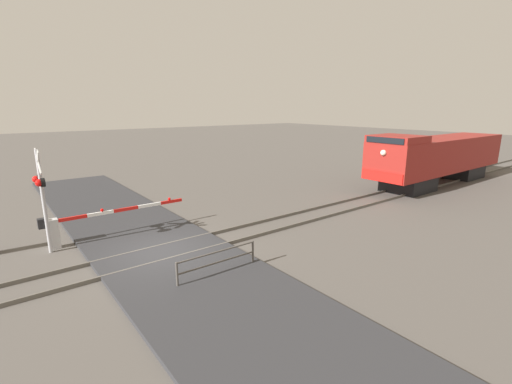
% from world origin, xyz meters
% --- Properties ---
extents(ground_plane, '(160.00, 160.00, 0.00)m').
position_xyz_m(ground_plane, '(0.00, 0.00, 0.00)').
color(ground_plane, '#514C47').
extents(rail_track_left, '(0.08, 80.00, 0.15)m').
position_xyz_m(rail_track_left, '(-0.72, 0.00, 0.07)').
color(rail_track_left, '#59544C').
rests_on(rail_track_left, ground_plane).
extents(rail_track_right, '(0.08, 80.00, 0.15)m').
position_xyz_m(rail_track_right, '(0.72, 0.00, 0.07)').
color(rail_track_right, '#59544C').
rests_on(rail_track_right, ground_plane).
extents(road_surface, '(36.00, 5.07, 0.14)m').
position_xyz_m(road_surface, '(0.00, 0.00, 0.07)').
color(road_surface, '#2D2D30').
rests_on(road_surface, ground_plane).
extents(locomotive, '(3.04, 14.67, 3.90)m').
position_xyz_m(locomotive, '(0.00, 21.65, 2.05)').
color(locomotive, black).
rests_on(locomotive, ground_plane).
extents(crossing_signal, '(1.18, 0.33, 4.16)m').
position_xyz_m(crossing_signal, '(-2.99, -3.50, 2.60)').
color(crossing_signal, '#ADADB2').
rests_on(crossing_signal, ground_plane).
extents(crossing_gate, '(0.36, 6.25, 1.35)m').
position_xyz_m(crossing_gate, '(-3.39, -2.41, 0.85)').
color(crossing_gate, silver).
rests_on(crossing_gate, ground_plane).
extents(guard_railing, '(0.08, 3.08, 0.95)m').
position_xyz_m(guard_railing, '(2.89, 0.75, 0.63)').
color(guard_railing, '#4C4742').
rests_on(guard_railing, ground_plane).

